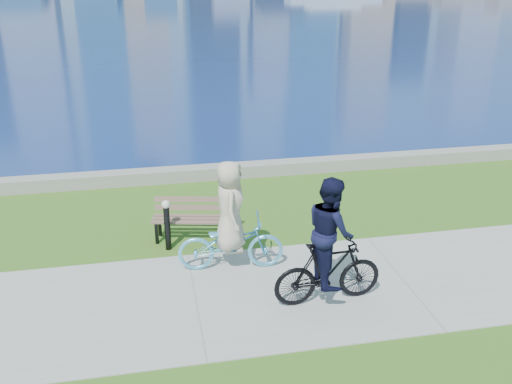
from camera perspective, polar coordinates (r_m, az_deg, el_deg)
ground at (r=11.54m, az=14.36°, el=-8.44°), size 320.00×320.00×0.00m
concrete_path at (r=11.54m, az=14.36°, el=-8.40°), size 80.00×3.50×0.02m
seawall at (r=16.72m, az=5.58°, el=2.67°), size 90.00×0.50×0.35m
bay_water at (r=81.19m, az=-8.33°, el=18.05°), size 320.00×131.00×0.01m
park_bench at (r=12.58m, az=-6.34°, el=-2.32°), size 1.83×0.96×0.90m
bollard_lamp at (r=12.13m, az=-8.90°, el=-2.94°), size 0.18×0.18×1.13m
cyclist_woman at (r=11.16m, az=-2.58°, el=-3.81°), size 0.92×2.15×2.26m
cyclist_man at (r=10.08m, az=7.33°, el=-5.97°), size 0.78×2.01×2.39m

